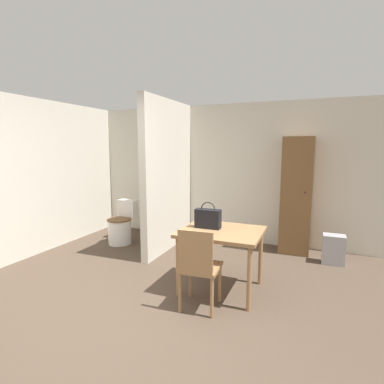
{
  "coord_description": "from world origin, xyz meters",
  "views": [
    {
      "loc": [
        1.73,
        -2.12,
        1.73
      ],
      "look_at": [
        0.15,
        1.7,
        1.11
      ],
      "focal_mm": 28.0,
      "sensor_mm": 36.0,
      "label": 1
    }
  ],
  "objects": [
    {
      "name": "toilet",
      "position": [
        -1.48,
        2.28,
        0.31
      ],
      "size": [
        0.43,
        0.58,
        0.76
      ],
      "color": "white",
      "rests_on": "ground_plane"
    },
    {
      "name": "handbag",
      "position": [
        0.55,
        1.24,
        0.87
      ],
      "size": [
        0.31,
        0.12,
        0.32
      ],
      "color": "black",
      "rests_on": "dining_table"
    },
    {
      "name": "ground_plane",
      "position": [
        0.0,
        0.0,
        0.0
      ],
      "size": [
        16.0,
        16.0,
        0.0
      ],
      "primitive_type": "plane",
      "color": "#4C3D30"
    },
    {
      "name": "dining_table",
      "position": [
        0.73,
        1.21,
        0.66
      ],
      "size": [
        0.95,
        0.81,
        0.75
      ],
      "color": "#997047",
      "rests_on": "ground_plane"
    },
    {
      "name": "space_heater",
      "position": [
        2.04,
        2.65,
        0.22
      ],
      "size": [
        0.31,
        0.22,
        0.44
      ],
      "color": "#9E9EA3",
      "rests_on": "ground_plane"
    },
    {
      "name": "wall_left",
      "position": [
        -2.46,
        1.6,
        1.25
      ],
      "size": [
        0.12,
        4.21,
        2.5
      ],
      "color": "beige",
      "rests_on": "ground_plane"
    },
    {
      "name": "wooden_cabinet",
      "position": [
        1.46,
        2.98,
        0.95
      ],
      "size": [
        0.48,
        0.45,
        1.9
      ],
      "color": "brown",
      "rests_on": "ground_plane"
    },
    {
      "name": "partition_wall",
      "position": [
        -0.57,
        2.39,
        1.25
      ],
      "size": [
        0.12,
        1.64,
        2.5
      ],
      "color": "beige",
      "rests_on": "ground_plane"
    },
    {
      "name": "wooden_chair",
      "position": [
        0.65,
        0.67,
        0.5
      ],
      "size": [
        0.44,
        0.44,
        0.91
      ],
      "rotation": [
        0.0,
        0.0,
        0.07
      ],
      "color": "#997047",
      "rests_on": "ground_plane"
    },
    {
      "name": "wall_back",
      "position": [
        0.0,
        3.27,
        1.25
      ],
      "size": [
        5.79,
        0.12,
        2.5
      ],
      "color": "beige",
      "rests_on": "ground_plane"
    }
  ]
}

